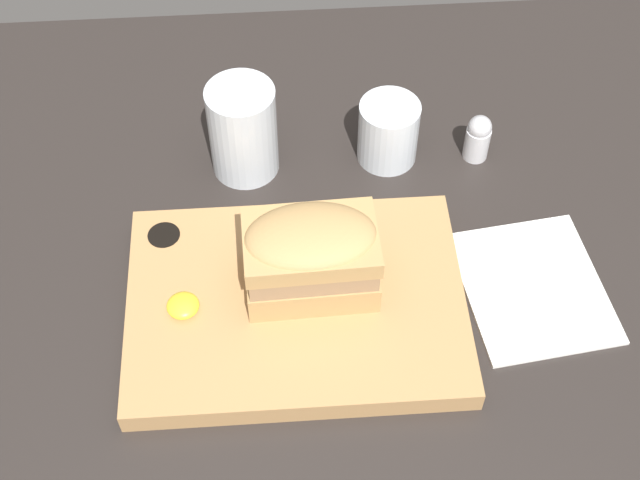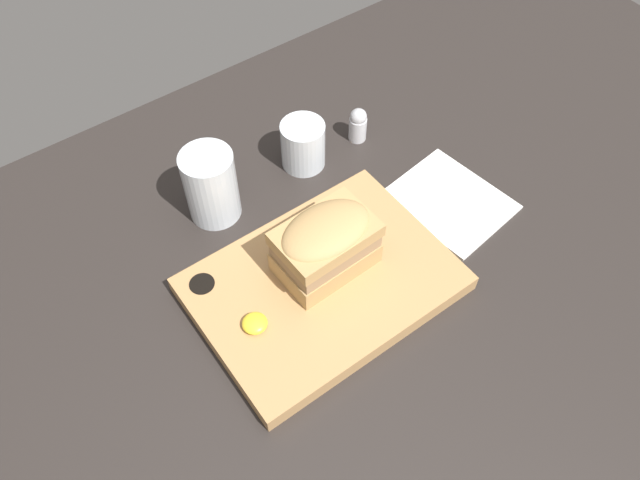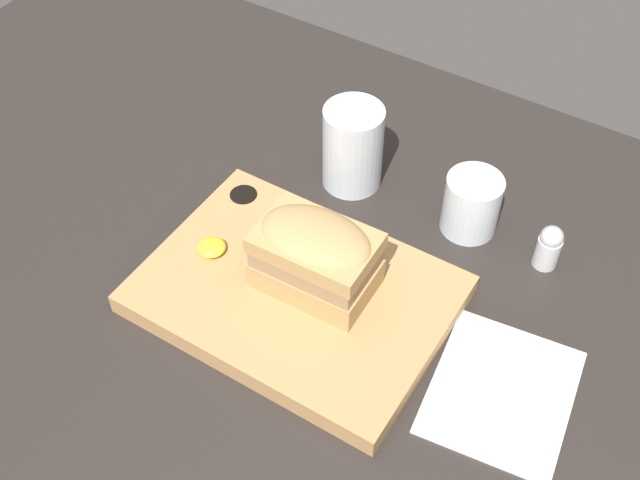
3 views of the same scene
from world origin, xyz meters
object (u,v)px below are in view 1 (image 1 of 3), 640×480
object	(u,v)px
serving_board	(295,304)
water_glass	(243,135)
napkin	(533,287)
salt_shaker	(478,137)
wine_glass	(388,134)
sandwich	(311,254)

from	to	relation	value
serving_board	water_glass	xyz separation A→B (cm)	(-4.80, 21.09, 3.74)
water_glass	napkin	xyz separation A→B (cm)	(30.32, -19.89, -4.90)
serving_board	napkin	xyz separation A→B (cm)	(25.52, 1.20, -1.16)
serving_board	salt_shaker	world-z (taller)	salt_shaker
water_glass	napkin	world-z (taller)	water_glass
serving_board	wine_glass	bearing A→B (deg)	60.84
serving_board	wine_glass	size ratio (longest dim) A/B	4.36
water_glass	salt_shaker	xyz separation A→B (cm)	(27.42, -0.24, -1.99)
water_glass	napkin	bearing A→B (deg)	-33.27
serving_board	water_glass	size ratio (longest dim) A/B	2.95
serving_board	salt_shaker	bearing A→B (deg)	42.66
salt_shaker	napkin	bearing A→B (deg)	-81.63
serving_board	napkin	world-z (taller)	serving_board
salt_shaker	wine_glass	bearing A→B (deg)	176.01
sandwich	water_glass	distance (cm)	20.69
serving_board	sandwich	xyz separation A→B (cm)	(1.77, 1.65, 6.40)
water_glass	salt_shaker	size ratio (longest dim) A/B	1.90
wine_glass	salt_shaker	xyz separation A→B (cm)	(10.58, -0.74, -0.45)
water_glass	serving_board	bearing A→B (deg)	-77.18
water_glass	wine_glass	size ratio (longest dim) A/B	1.48
serving_board	sandwich	bearing A→B (deg)	42.96
sandwich	wine_glass	size ratio (longest dim) A/B	1.70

